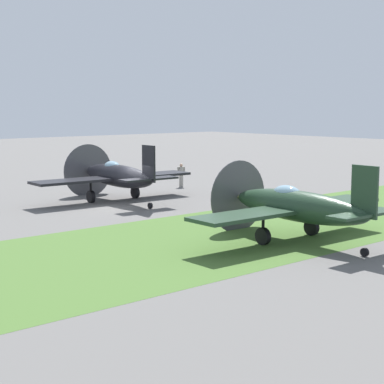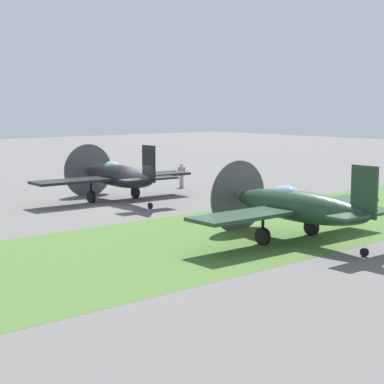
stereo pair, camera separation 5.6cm
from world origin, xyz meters
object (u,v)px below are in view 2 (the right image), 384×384
object	(u,v)px
airplane_lead	(117,176)
runway_marker_cone	(286,201)
airplane_wingman	(295,206)
ground_crew_chief	(181,175)

from	to	relation	value
airplane_lead	runway_marker_cone	xyz separation A→B (m)	(7.06, -7.79, -1.39)
airplane_lead	runway_marker_cone	bearing A→B (deg)	-44.90
airplane_lead	runway_marker_cone	size ratio (longest dim) A/B	24.49
airplane_wingman	runway_marker_cone	size ratio (longest dim) A/B	23.98
airplane_lead	ground_crew_chief	size ratio (longest dim) A/B	6.23
airplane_wingman	runway_marker_cone	bearing A→B (deg)	44.38
runway_marker_cone	ground_crew_chief	bearing A→B (deg)	87.38
airplane_lead	airplane_wingman	world-z (taller)	airplane_lead
runway_marker_cone	airplane_lead	bearing A→B (deg)	132.19
airplane_lead	ground_crew_chief	distance (m)	8.06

